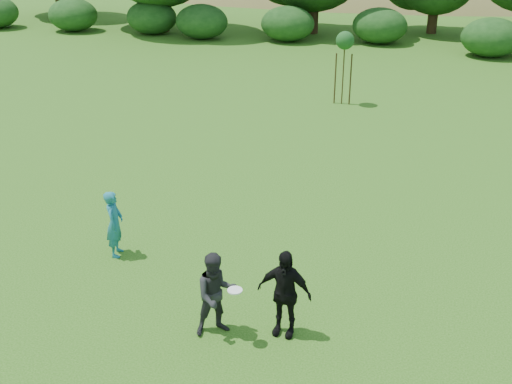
% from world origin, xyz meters
% --- Properties ---
extents(ground, '(120.00, 120.00, 0.00)m').
position_xyz_m(ground, '(0.00, 0.00, 0.00)').
color(ground, '#19470C').
rests_on(ground, ground).
extents(player_teal, '(0.50, 0.64, 1.56)m').
position_xyz_m(player_teal, '(-2.75, 1.15, 0.78)').
color(player_teal, '#1C6B7E').
rests_on(player_teal, ground).
extents(player_grey, '(1.01, 0.97, 1.65)m').
position_xyz_m(player_grey, '(0.40, -0.94, 0.82)').
color(player_grey, '#252527').
rests_on(player_grey, ground).
extents(player_black, '(1.03, 0.48, 1.73)m').
position_xyz_m(player_black, '(1.59, -0.61, 0.86)').
color(player_black, black).
rests_on(player_black, ground).
extents(frisbee, '(0.27, 0.27, 0.03)m').
position_xyz_m(frisbee, '(0.81, -1.11, 1.09)').
color(frisbee, white).
rests_on(frisbee, ground).
extents(sapling, '(0.70, 0.70, 2.85)m').
position_xyz_m(sapling, '(0.19, 14.48, 2.42)').
color(sapling, '#372815').
rests_on(sapling, ground).
extents(hillside, '(150.00, 72.00, 52.00)m').
position_xyz_m(hillside, '(-0.56, 68.45, -11.97)').
color(hillside, olive).
rests_on(hillside, ground).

